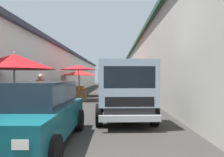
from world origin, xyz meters
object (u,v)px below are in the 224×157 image
fruit_stall_far_right (129,74)px  vendor_by_crates (41,91)px  delivery_truck (125,92)px  hatchback_car (33,113)px  fruit_stall_near_left (79,72)px  fruit_stall_near_right (80,75)px  parked_scooter (122,97)px  fruit_stall_far_left (122,74)px  fruit_stall_mid_lane (14,67)px

fruit_stall_far_right → vendor_by_crates: bearing=159.5°
delivery_truck → hatchback_car: bearing=139.1°
fruit_stall_near_left → hatchback_car: fruit_stall_near_left is taller
hatchback_car → fruit_stall_near_right: bearing=4.7°
fruit_stall_far_right → parked_scooter: size_ratio=1.56×
fruit_stall_near_left → vendor_by_crates: bearing=173.6°
fruit_stall_far_left → fruit_stall_near_left: (-3.36, 2.98, 0.09)m
fruit_stall_mid_lane → vendor_by_crates: 1.95m
fruit_stall_near_right → delivery_truck: bearing=-161.7°
fruit_stall_mid_lane → delivery_truck: 3.73m
fruit_stall_far_left → fruit_stall_far_right: bearing=-14.7°
fruit_stall_near_right → vendor_by_crates: fruit_stall_near_right is taller
delivery_truck → fruit_stall_near_right: bearing=18.3°
fruit_stall_far_left → vendor_by_crates: (-8.88, 3.60, -0.85)m
fruit_stall_far_left → fruit_stall_far_right: (2.56, -0.67, 0.06)m
hatchback_car → parked_scooter: bearing=-18.0°
hatchback_car → fruit_stall_far_left: bearing=-11.2°
fruit_stall_near_left → fruit_stall_far_right: fruit_stall_near_left is taller
hatchback_car → parked_scooter: hatchback_car is taller
fruit_stall_far_right → fruit_stall_near_right: size_ratio=0.92×
delivery_truck → vendor_by_crates: delivery_truck is taller
delivery_truck → fruit_stall_far_left: bearing=-1.4°
fruit_stall_near_left → vendor_by_crates: fruit_stall_near_left is taller
fruit_stall_near_left → parked_scooter: 3.84m
fruit_stall_near_left → delivery_truck: size_ratio=0.49×
fruit_stall_near_right → hatchback_car: bearing=-175.3°
fruit_stall_near_left → vendor_by_crates: size_ratio=1.45×
fruit_stall_mid_lane → vendor_by_crates: fruit_stall_mid_lane is taller
fruit_stall_far_right → fruit_stall_near_right: fruit_stall_far_right is taller
fruit_stall_far_left → parked_scooter: bearing=177.8°
fruit_stall_near_right → parked_scooter: fruit_stall_near_right is taller
fruit_stall_mid_lane → hatchback_car: size_ratio=0.67×
delivery_truck → parked_scooter: 4.43m
fruit_stall_far_left → delivery_truck: bearing=178.6°
parked_scooter → hatchback_car: bearing=162.0°
fruit_stall_near_left → fruit_stall_near_right: fruit_stall_near_left is taller
fruit_stall_far_left → vendor_by_crates: 9.62m
fruit_stall_far_left → parked_scooter: (-5.56, 0.21, -1.39)m
fruit_stall_far_left → fruit_stall_near_right: bearing=91.7°
hatchback_car → delivery_truck: delivery_truck is taller
fruit_stall_far_right → hatchback_car: size_ratio=0.67×
fruit_stall_mid_lane → hatchback_car: fruit_stall_mid_lane is taller
fruit_stall_far_left → fruit_stall_far_right: 2.65m
fruit_stall_near_right → fruit_stall_far_left: bearing=-88.3°
fruit_stall_far_right → parked_scooter: fruit_stall_far_right is taller
delivery_truck → parked_scooter: size_ratio=2.96×
parked_scooter → fruit_stall_near_right: bearing=31.1°
fruit_stall_far_left → fruit_stall_far_right: fruit_stall_far_right is taller
fruit_stall_mid_lane → parked_scooter: 6.37m
fruit_stall_near_left → hatchback_car: 9.26m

